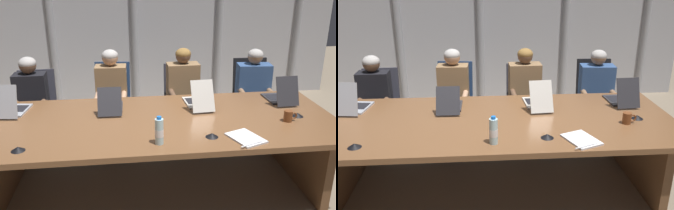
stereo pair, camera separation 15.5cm
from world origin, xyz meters
The scene contains 21 objects.
ground_plane centered at (0.00, 0.00, 0.00)m, with size 12.94×12.94×0.00m, color #7F705B.
conference_table centered at (0.00, 0.00, 0.59)m, with size 3.40×1.37×0.74m.
curtain_backdrop centered at (0.00, 2.82, 1.38)m, with size 6.47×0.17×2.75m.
laptop_left_end centered at (-1.38, 0.33, 0.80)m, with size 0.28×0.44×0.33m.
laptop_left_mid centered at (-0.43, 0.30, 0.79)m, with size 0.24×0.43×0.27m.
laptop_center centered at (0.46, 0.32, 0.80)m, with size 0.26×0.50×0.31m.
laptop_right_mid centered at (1.35, 0.34, 0.80)m, with size 0.25×0.44×0.31m.
office_chair_left_end centered at (-1.35, 1.16, 0.34)m, with size 0.60×0.60×0.91m.
office_chair_left_mid centered at (-0.45, 1.17, 0.36)m, with size 0.60×0.60×0.98m.
office_chair_center centered at (0.43, 1.16, 0.35)m, with size 0.60×0.60×0.93m.
office_chair_right_mid centered at (1.35, 1.17, 0.36)m, with size 0.60×0.60×0.98m.
person_left_end centered at (-1.38, 1.00, 0.64)m, with size 0.38×0.55×1.13m.
person_left_mid centered at (-0.45, 1.01, 0.67)m, with size 0.39×0.56×1.19m.
person_center centered at (0.43, 1.01, 0.67)m, with size 0.40×0.55×1.18m.
person_right_mid centered at (1.32, 1.01, 0.65)m, with size 0.45×0.57×1.15m.
water_bottle_primary centered at (-0.03, -0.49, 0.85)m, with size 0.07×0.07×0.24m.
coffee_mug_near centered at (1.20, -0.18, 0.79)m, with size 0.13×0.08×0.10m.
conference_mic_left_side centered at (0.42, -0.42, 0.76)m, with size 0.11×0.11×0.04m, color black.
conference_mic_middle centered at (-1.13, -0.48, 0.76)m, with size 0.11×0.11×0.04m, color black.
conference_mic_right_side centered at (1.35, -0.08, 0.76)m, with size 0.11×0.11×0.04m, color black.
spiral_notepad centered at (0.70, -0.50, 0.75)m, with size 0.31×0.36×0.03m.
Camera 2 is at (-0.13, -3.12, 2.06)m, focal length 38.78 mm.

